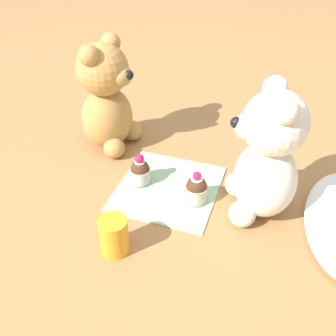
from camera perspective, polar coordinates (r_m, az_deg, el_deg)
The scene contains 7 objects.
ground_plane at distance 0.85m, azimuth 0.00°, elevation -3.02°, with size 4.00×4.00×0.00m, color #9E7042.
knitted_placemat at distance 0.84m, azimuth 0.00°, elevation -2.86°, with size 0.22×0.21×0.01m, color #8EBC99.
teddy_bear_cream at distance 0.74m, azimuth 14.10°, elevation 1.41°, with size 0.16×0.16×0.27m.
teddy_bear_tan at distance 0.93m, azimuth -8.88°, elevation 9.97°, with size 0.14×0.14×0.27m.
cupcake_near_cream_bear at distance 0.80m, azimuth 4.13°, elevation -3.09°, with size 0.05×0.05×0.07m.
cupcake_near_tan_bear at distance 0.85m, azimuth -3.96°, elevation -0.26°, with size 0.04×0.04×0.07m.
juice_glass at distance 0.70m, azimuth -7.86°, elevation -9.71°, with size 0.05×0.05×0.07m, color orange.
Camera 1 is at (0.61, 0.21, 0.55)m, focal length 42.00 mm.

